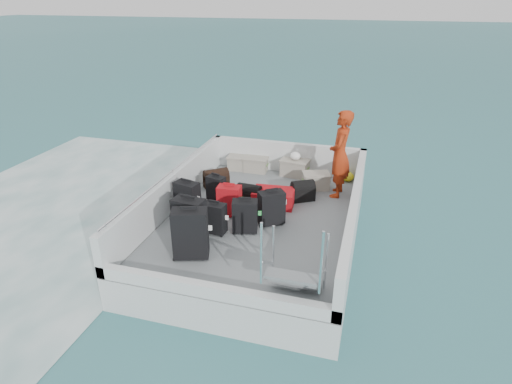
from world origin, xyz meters
TOP-DOWN VIEW (x-y plane):
  - ground at (0.00, 0.00)m, footprint 160.00×160.00m
  - wake_foam at (-4.80, 0.00)m, footprint 10.00×10.00m
  - ferry_hull at (0.00, 0.00)m, footprint 3.60×5.00m
  - deck at (0.00, 0.00)m, footprint 3.30×4.70m
  - deck_fittings at (0.35, -0.32)m, footprint 3.60×5.00m
  - suitcase_0 at (-0.87, -1.16)m, footprint 0.55×0.36m
  - suitcase_1 at (-1.31, -0.30)m, footprint 0.51×0.36m
  - suitcase_2 at (-1.02, 0.46)m, footprint 0.40×0.30m
  - suitcase_3 at (-0.67, -1.58)m, footprint 0.62×0.47m
  - suitcase_4 at (-0.58, -0.78)m, footprint 0.40×0.26m
  - suitcase_5 at (-0.55, -0.08)m, footprint 0.45×0.28m
  - suitcase_6 at (-0.09, -0.59)m, footprint 0.49×0.36m
  - suitcase_7 at (0.29, -0.19)m, footprint 0.52×0.48m
  - suitcase_8 at (0.14, 0.58)m, footprint 0.84×0.59m
  - duffel_0 at (-1.26, 1.08)m, footprint 0.59×0.56m
  - duffel_1 at (-0.34, 0.50)m, footprint 0.49×0.34m
  - duffel_2 at (0.65, 0.98)m, footprint 0.54×0.49m
  - crate_0 at (-1.10, 2.20)m, footprint 0.54×0.39m
  - crate_1 at (-0.69, 2.20)m, footprint 0.53×0.37m
  - crate_2 at (0.24, 2.20)m, footprint 0.64×0.48m
  - crate_3 at (0.83, 1.61)m, footprint 0.62×0.52m
  - yellow_bag at (1.45, 2.20)m, footprint 0.28×0.26m
  - white_bag at (0.24, 2.20)m, footprint 0.24×0.24m
  - passenger at (1.30, 1.42)m, footprint 0.44×0.67m

SIDE VIEW (x-z plane):
  - ground at x=0.00m, z-range 0.00..0.00m
  - wake_foam at x=-4.80m, z-range 0.00..0.00m
  - ferry_hull at x=0.00m, z-range 0.00..0.60m
  - deck at x=0.00m, z-range 0.60..0.62m
  - yellow_bag at x=1.45m, z-range 0.62..0.84m
  - crate_0 at x=-1.10m, z-range 0.62..0.93m
  - crate_1 at x=-0.69m, z-range 0.62..0.94m
  - suitcase_8 at x=0.14m, z-range 0.62..0.94m
  - duffel_0 at x=-1.26m, z-range 0.62..0.94m
  - duffel_1 at x=-0.34m, z-range 0.62..0.94m
  - duffel_2 at x=0.65m, z-range 0.62..0.94m
  - crate_3 at x=0.83m, z-range 0.62..0.94m
  - crate_2 at x=0.24m, z-range 0.62..0.98m
  - suitcase_2 at x=-1.02m, z-range 0.62..1.15m
  - suitcase_4 at x=-0.58m, z-range 0.62..1.19m
  - suitcase_5 at x=-0.55m, z-range 0.62..1.22m
  - suitcase_6 at x=-0.09m, z-range 0.62..1.23m
  - suitcase_7 at x=0.29m, z-range 0.62..1.26m
  - suitcase_1 at x=-1.31m, z-range 0.62..1.30m
  - deck_fittings at x=0.35m, z-range 0.54..1.44m
  - suitcase_0 at x=-0.87m, z-range 0.62..1.42m
  - suitcase_3 at x=-0.67m, z-range 0.62..1.45m
  - white_bag at x=0.24m, z-range 0.98..1.16m
  - passenger at x=1.30m, z-range 0.62..2.42m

